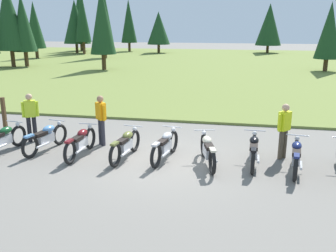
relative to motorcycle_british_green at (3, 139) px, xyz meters
name	(u,v)px	position (x,y,z in m)	size (l,w,h in m)	color
ground_plane	(164,161)	(5.07, 0.29, -0.44)	(140.00, 140.00, 0.00)	slate
grass_moorland	(220,65)	(5.07, 26.69, -0.39)	(80.00, 44.00, 0.10)	olive
forest_treeline	(151,21)	(-3.23, 32.78, 3.79)	(43.89, 26.28, 8.57)	#47331E
motorcycle_british_green	(3,139)	(0.00, 0.00, 0.00)	(0.62, 2.09, 0.88)	black
motorcycle_sky_blue	(46,138)	(1.22, 0.42, 0.00)	(0.66, 2.08, 0.88)	black
motorcycle_maroon	(81,142)	(2.50, 0.21, 0.00)	(0.62, 2.10, 0.88)	black
motorcycle_olive	(126,145)	(3.91, 0.24, 0.00)	(0.62, 2.10, 0.88)	black
motorcycle_silver	(165,145)	(5.09, 0.39, 0.00)	(0.63, 2.09, 0.88)	black
motorcycle_cream	(208,150)	(6.36, 0.23, 0.00)	(0.79, 2.05, 0.88)	black
motorcycle_black	(254,150)	(7.64, 0.46, 0.00)	(0.62, 2.10, 0.88)	black
motorcycle_navy	(296,156)	(8.77, 0.20, 0.00)	(0.62, 2.09, 0.88)	black
rider_with_back_turned	(31,115)	(0.29, 1.20, 0.51)	(0.49, 0.37, 1.67)	black
rider_near_row_end	(284,128)	(8.51, 1.18, 0.51)	(0.40, 0.44, 1.67)	#4C4233
rider_in_hivis_vest	(101,117)	(2.74, 1.34, 0.51)	(0.42, 0.41, 1.67)	#2D2D38
trail_marker_post	(4,113)	(-1.61, 2.44, 0.18)	(0.12, 0.12, 1.23)	#47331E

